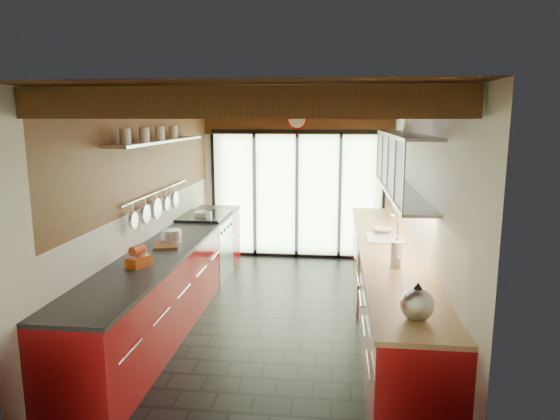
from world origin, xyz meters
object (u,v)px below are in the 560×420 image
(paper_towel, at_px, (396,254))
(soap_bottle, at_px, (397,260))
(stand_mixer, at_px, (139,258))
(kettle, at_px, (417,302))
(bowl, at_px, (383,230))

(paper_towel, relative_size, soap_bottle, 1.84)
(paper_towel, xyz_separation_m, soap_bottle, (-0.00, -0.05, -0.04))
(stand_mixer, bearing_deg, soap_bottle, 5.22)
(kettle, bearing_deg, stand_mixer, 157.87)
(paper_towel, distance_m, soap_bottle, 0.07)
(kettle, height_order, paper_towel, paper_towel)
(kettle, bearing_deg, bowl, 90.00)
(soap_bottle, bearing_deg, stand_mixer, -174.78)
(kettle, distance_m, bowl, 2.82)
(stand_mixer, distance_m, soap_bottle, 2.55)
(bowl, bearing_deg, soap_bottle, -90.00)
(kettle, bearing_deg, paper_towel, 90.00)
(kettle, height_order, bowl, kettle)
(stand_mixer, height_order, bowl, stand_mixer)
(kettle, relative_size, paper_towel, 1.03)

